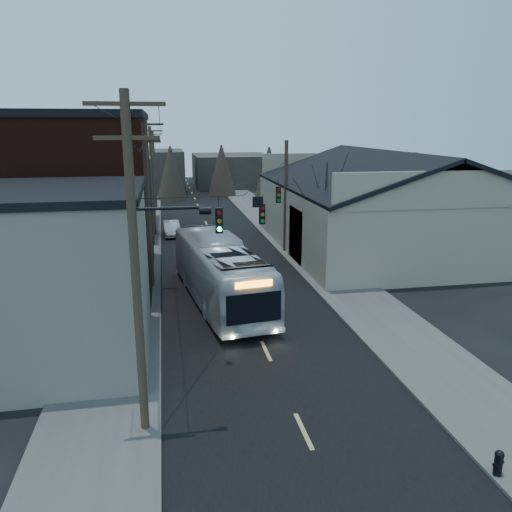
% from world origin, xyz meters
% --- Properties ---
extents(ground, '(160.00, 160.00, 0.00)m').
position_xyz_m(ground, '(0.00, 0.00, 0.00)').
color(ground, black).
rests_on(ground, ground).
extents(road_surface, '(9.00, 110.00, 0.02)m').
position_xyz_m(road_surface, '(0.00, 30.00, 0.01)').
color(road_surface, black).
rests_on(road_surface, ground).
extents(sidewalk_left, '(4.00, 110.00, 0.12)m').
position_xyz_m(sidewalk_left, '(-6.50, 30.00, 0.06)').
color(sidewalk_left, '#474744').
rests_on(sidewalk_left, ground).
extents(sidewalk_right, '(4.00, 110.00, 0.12)m').
position_xyz_m(sidewalk_right, '(6.50, 30.00, 0.06)').
color(sidewalk_right, '#474744').
rests_on(sidewalk_right, ground).
extents(building_clapboard, '(8.00, 8.00, 7.00)m').
position_xyz_m(building_clapboard, '(-9.00, 9.00, 3.50)').
color(building_clapboard, slate).
rests_on(building_clapboard, ground).
extents(building_brick, '(10.00, 12.00, 10.00)m').
position_xyz_m(building_brick, '(-10.00, 20.00, 5.00)').
color(building_brick, black).
rests_on(building_brick, ground).
extents(building_left_far, '(9.00, 14.00, 7.00)m').
position_xyz_m(building_left_far, '(-9.50, 36.00, 3.50)').
color(building_left_far, '#302C26').
rests_on(building_left_far, ground).
extents(warehouse, '(16.16, 20.60, 7.73)m').
position_xyz_m(warehouse, '(13.00, 25.00, 2.70)').
color(warehouse, gray).
rests_on(warehouse, ground).
extents(building_far_left, '(10.00, 12.00, 6.00)m').
position_xyz_m(building_far_left, '(-6.00, 65.00, 3.00)').
color(building_far_left, '#302C26').
rests_on(building_far_left, ground).
extents(building_far_right, '(12.00, 14.00, 5.00)m').
position_xyz_m(building_far_right, '(7.00, 70.00, 2.50)').
color(building_far_right, '#302C26').
rests_on(building_far_right, ground).
extents(bare_tree, '(0.40, 0.40, 7.20)m').
position_xyz_m(bare_tree, '(6.50, 20.00, 3.60)').
color(bare_tree, black).
rests_on(bare_tree, ground).
extents(utility_lines, '(11.24, 45.28, 10.50)m').
position_xyz_m(utility_lines, '(-3.11, 24.14, 4.95)').
color(utility_lines, '#382B1E').
rests_on(utility_lines, ground).
extents(bus, '(4.54, 12.74, 3.47)m').
position_xyz_m(bus, '(-1.23, 14.72, 1.74)').
color(bus, silver).
rests_on(bus, ground).
extents(parked_car, '(1.63, 4.03, 1.30)m').
position_xyz_m(parked_car, '(-3.54, 32.74, 0.65)').
color(parked_car, '#A0A1A7').
rests_on(parked_car, ground).
extents(fire_hydrant, '(0.37, 0.26, 0.76)m').
position_xyz_m(fire_hydrant, '(4.70, -1.10, 0.52)').
color(fire_hydrant, black).
rests_on(fire_hydrant, sidewalk_right).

